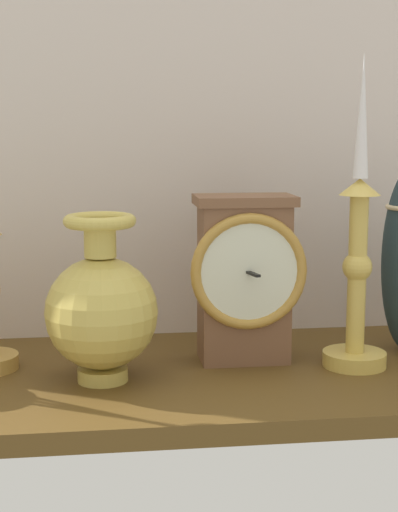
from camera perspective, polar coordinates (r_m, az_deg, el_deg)
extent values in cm
cube|color=brown|center=(97.68, -0.56, -8.84)|extent=(100.00, 36.00, 2.40)
cube|color=silver|center=(111.17, -1.76, 11.01)|extent=(120.00, 2.00, 65.00)
cube|color=brown|center=(99.17, 3.23, -1.98)|extent=(10.89, 6.57, 19.65)
cube|color=brown|center=(97.64, 3.29, 4.02)|extent=(12.20, 7.35, 1.20)
torus|color=#BB8A39|center=(95.22, 3.65, -1.17)|extent=(14.26, 1.30, 14.26)
cylinder|color=silver|center=(95.12, 3.66, -1.18)|extent=(11.93, 0.40, 11.93)
cube|color=black|center=(94.83, 3.70, -1.21)|extent=(1.67, 4.55, 0.30)
cylinder|color=gold|center=(100.40, 11.08, -7.26)|extent=(7.80, 7.80, 1.80)
cylinder|color=gold|center=(97.92, 11.27, -1.33)|extent=(2.26, 2.26, 19.31)
sphere|color=gold|center=(97.75, 11.29, -0.77)|extent=(3.62, 3.62, 3.62)
cone|color=gold|center=(96.53, 11.48, 4.90)|extent=(4.97, 4.97, 2.00)
cone|color=white|center=(96.26, 11.64, 9.83)|extent=(1.83, 1.83, 14.62)
cylinder|color=#CCB451|center=(93.76, -6.92, -8.42)|extent=(5.85, 5.85, 1.60)
sphere|color=#CCB451|center=(91.79, -7.01, -4.08)|extent=(12.99, 12.99, 12.99)
cylinder|color=#CCB451|center=(90.19, -7.12, 1.22)|extent=(3.64, 3.64, 4.12)
torus|color=#CCB451|center=(89.92, -7.14, 2.52)|extent=(8.22, 8.22, 1.48)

